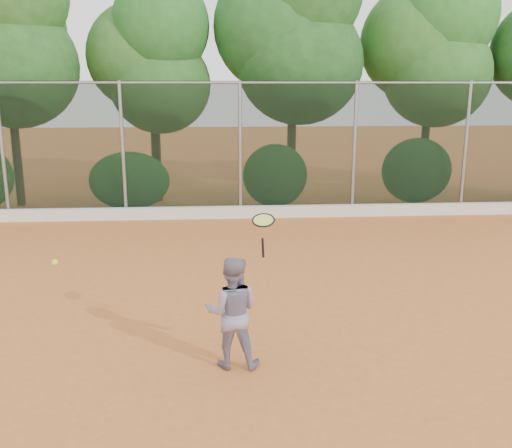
{
  "coord_description": "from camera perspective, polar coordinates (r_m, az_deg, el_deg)",
  "views": [
    {
      "loc": [
        -0.6,
        -7.77,
        3.41
      ],
      "look_at": [
        0.0,
        1.0,
        1.25
      ],
      "focal_mm": 40.0,
      "sensor_mm": 36.0,
      "label": 1
    }
  ],
  "objects": [
    {
      "name": "ground",
      "position": [
        8.51,
        0.47,
        -9.82
      ],
      "size": [
        80.0,
        80.0,
        0.0
      ],
      "primitive_type": "plane",
      "color": "#C2682E",
      "rests_on": "ground"
    },
    {
      "name": "concrete_curb",
      "position": [
        14.97,
        -1.53,
        1.21
      ],
      "size": [
        24.0,
        0.2,
        0.3
      ],
      "primitive_type": "cube",
      "color": "silver",
      "rests_on": "ground"
    },
    {
      "name": "tennis_player",
      "position": [
        7.05,
        -2.4,
        -8.8
      ],
      "size": [
        0.74,
        0.61,
        1.41
      ],
      "primitive_type": "imported",
      "rotation": [
        0.0,
        0.0,
        3.03
      ],
      "color": "gray",
      "rests_on": "ground"
    },
    {
      "name": "chainlink_fence",
      "position": [
        14.87,
        -1.6,
        7.8
      ],
      "size": [
        24.09,
        0.09,
        3.5
      ],
      "color": "black",
      "rests_on": "ground"
    },
    {
      "name": "foliage_backdrop",
      "position": [
        16.78,
        -3.91,
        17.15
      ],
      "size": [
        23.7,
        3.63,
        7.55
      ],
      "color": "#432E1A",
      "rests_on": "ground"
    },
    {
      "name": "tennis_racket",
      "position": [
        6.59,
        0.74,
        0.06
      ],
      "size": [
        0.32,
        0.31,
        0.55
      ],
      "color": "black",
      "rests_on": "ground"
    },
    {
      "name": "tennis_ball_in_flight",
      "position": [
        6.47,
        -19.48,
        -3.63
      ],
      "size": [
        0.07,
        0.07,
        0.07
      ],
      "color": "#E4F237",
      "rests_on": "ground"
    }
  ]
}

